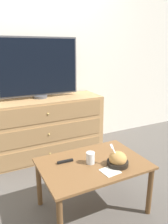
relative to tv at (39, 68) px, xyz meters
name	(u,v)px	position (x,y,z in m)	size (l,w,h in m)	color
ground_plane	(30,149)	(-0.14, 0.21, -1.14)	(12.00, 12.00, 0.00)	#56514C
wall_back	(22,54)	(-0.14, 0.23, 0.16)	(12.00, 0.05, 2.60)	white
dresser	(43,128)	(-0.01, -0.07, -0.76)	(1.53, 0.50, 0.77)	tan
tv	(39,68)	(0.00, 0.00, 0.00)	(1.00, 0.17, 0.74)	#515156
coffee_table	(93,169)	(0.08, -1.25, -0.75)	(0.88, 0.60, 0.46)	brown
takeout_bowl	(118,160)	(0.24, -1.37, -0.64)	(0.18, 0.18, 0.18)	black
drink_cup	(90,159)	(0.06, -1.24, -0.65)	(0.07, 0.07, 0.10)	beige
napkin	(110,171)	(0.13, -1.42, -0.69)	(0.14, 0.14, 0.00)	silver
remote_control	(65,161)	(-0.13, -1.14, -0.68)	(0.14, 0.03, 0.02)	black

